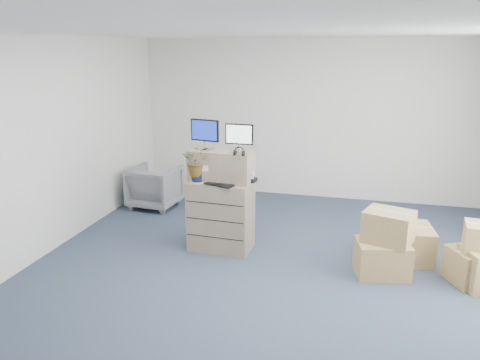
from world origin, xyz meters
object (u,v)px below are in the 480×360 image
Objects in this scene: keyboard at (220,184)px; potted_plant at (198,165)px; filing_cabinet_lower at (221,215)px; monitor_left at (205,133)px; office_chair at (155,185)px; water_bottle at (231,173)px; monitor_right at (239,136)px.

potted_plant is at bearing -173.22° from keyboard.
monitor_left is (-0.22, 0.04, 1.10)m from filing_cabinet_lower.
potted_plant is at bearing -157.08° from filing_cabinet_lower.
potted_plant is 2.13m from office_chair.
potted_plant is (-0.06, -0.15, -0.40)m from monitor_left.
office_chair is at bearing 142.13° from water_bottle.
water_bottle is at bearing 162.19° from monitor_right.
filing_cabinet_lower is 0.76m from potted_plant.
office_chair is at bearing 146.91° from monitor_left.
monitor_left is 1.09× the size of monitor_right.
keyboard is at bearing 140.59° from office_chair.
monitor_left reaches higher than office_chair.
potted_plant reaches higher than office_chair.
monitor_left is 1.02× the size of keyboard.
keyboard is at bearing -111.90° from water_bottle.
monitor_right reaches higher than filing_cabinet_lower.
monitor_left reaches higher than water_bottle.
monitor_right is at bearing -20.58° from water_bottle.
monitor_left is 0.83× the size of potted_plant.
filing_cabinet_lower is 0.60m from water_bottle.
monitor_left is 0.62m from water_bottle.
water_bottle reaches higher than filing_cabinet_lower.
office_chair is (-1.63, 1.55, -0.57)m from keyboard.
keyboard is 0.39m from potted_plant.
water_bottle is 2.27m from office_chair.
keyboard is 1.79× the size of water_bottle.
keyboard is (-0.21, -0.17, -0.60)m from monitor_right.
monitor_right is at bearing 11.05° from potted_plant.
monitor_right is (0.47, -0.04, -0.02)m from monitor_left.
monitor_right is 0.94× the size of keyboard.
office_chair is (-1.72, 1.33, -0.67)m from water_bottle.
potted_plant is at bearing -159.50° from water_bottle.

